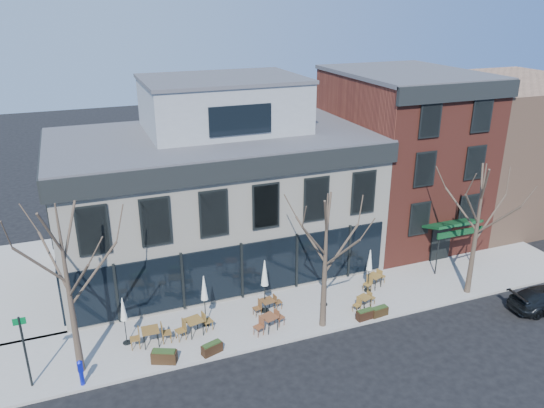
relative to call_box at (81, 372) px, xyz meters
name	(u,v)px	position (x,y,z in m)	size (l,w,h in m)	color
ground	(242,300)	(8.49, 4.20, -0.81)	(120.00, 120.00, 0.00)	black
sidewalk_front	(312,307)	(11.74, 2.05, -0.74)	(33.50, 4.70, 0.15)	gray
sidewalk_side	(24,285)	(-2.76, 10.20, -0.74)	(4.50, 12.00, 0.15)	gray
corner_building	(215,190)	(8.56, 9.27, 3.91)	(18.39, 10.39, 11.10)	silver
red_brick_building	(400,155)	(21.49, 9.18, 4.82)	(8.20, 11.78, 11.18)	maroon
bg_building	(504,146)	(31.49, 10.20, 4.19)	(12.00, 12.00, 10.00)	#8C664C
tree_corner	(69,289)	(0.00, 1.00, 3.43)	(3.93, 3.98, 7.92)	#382B21
tree_mid	(325,260)	(11.50, 0.30, 2.98)	(3.50, 3.55, 7.04)	#382B21
tree_right	(477,228)	(20.50, 0.30, 3.21)	(3.72, 3.77, 7.48)	#382B21
sign_pole	(25,348)	(-2.01, 0.70, 1.26)	(0.50, 0.10, 3.40)	black
call_box	(81,372)	(0.00, 0.00, 0.00)	(0.25, 0.25, 1.25)	#0C16A2
cafe_set_0	(151,335)	(3.18, 1.75, -0.13)	(1.98, 0.82, 1.04)	brown
cafe_set_1	(194,325)	(5.29, 1.82, -0.14)	(2.00, 0.94, 1.03)	brown
cafe_set_2	(269,321)	(8.82, 0.86, -0.18)	(1.85, 1.01, 0.95)	brown
cafe_set_3	(267,305)	(9.31, 2.39, -0.21)	(1.71, 0.77, 0.88)	brown
cafe_set_4	(364,301)	(14.22, 0.92, -0.24)	(1.59, 0.89, 0.82)	brown
cafe_set_5	(374,280)	(15.86, 2.61, -0.19)	(1.78, 1.10, 0.92)	brown
umbrella_0	(123,312)	(2.11, 2.29, 1.09)	(0.40, 0.40, 2.49)	black
umbrella_1	(204,291)	(6.02, 2.47, 1.28)	(0.44, 0.44, 2.75)	black
umbrella_2	(265,276)	(9.21, 2.53, 1.44)	(0.48, 0.48, 2.98)	black
umbrella_3	(325,276)	(12.37, 1.95, 1.10)	(0.40, 0.40, 2.49)	black
umbrella_4	(370,262)	(15.31, 2.37, 1.15)	(0.41, 0.41, 2.56)	black
planter_0	(164,356)	(3.52, 0.23, -0.35)	(1.22, 0.87, 0.63)	black
planter_1	(212,348)	(5.70, 0.09, -0.39)	(1.05, 0.67, 0.55)	black
planter_2	(365,314)	(13.76, 0.00, -0.40)	(0.98, 0.47, 0.53)	black
planter_3	(379,311)	(14.59, 0.00, -0.41)	(0.96, 0.46, 0.52)	black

